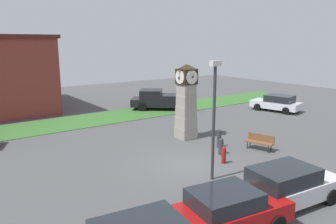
% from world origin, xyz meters
% --- Properties ---
extents(ground_plane, '(66.30, 66.30, 0.00)m').
position_xyz_m(ground_plane, '(0.00, 0.00, 0.00)').
color(ground_plane, '#4C4C4F').
extents(clock_tower, '(1.38, 1.37, 4.83)m').
position_xyz_m(clock_tower, '(2.74, 3.80, 2.41)').
color(clock_tower, '#9A958B').
rests_on(clock_tower, ground_plane).
extents(bollard_near_tower, '(0.24, 0.24, 0.91)m').
position_xyz_m(bollard_near_tower, '(1.48, -0.93, 0.46)').
color(bollard_near_tower, maroon).
rests_on(bollard_near_tower, ground_plane).
extents(bollard_mid_row, '(0.27, 0.27, 0.95)m').
position_xyz_m(bollard_mid_row, '(2.37, 0.17, 0.48)').
color(bollard_mid_row, '#333338').
rests_on(bollard_mid_row, ground_plane).
extents(bollard_far_row, '(0.25, 0.25, 1.11)m').
position_xyz_m(bollard_far_row, '(3.16, 1.15, 0.56)').
color(bollard_far_row, '#333338').
rests_on(bollard_far_row, ground_plane).
extents(car_near_tower, '(4.18, 2.37, 1.48)m').
position_xyz_m(car_near_tower, '(-2.84, -5.48, 0.76)').
color(car_near_tower, '#A51111').
rests_on(car_near_tower, ground_plane).
extents(car_by_building, '(4.68, 2.32, 1.55)m').
position_xyz_m(car_by_building, '(0.31, -5.50, 0.79)').
color(car_by_building, silver).
rests_on(car_by_building, ground_plane).
extents(car_end_of_row, '(2.90, 4.60, 1.47)m').
position_xyz_m(car_end_of_row, '(14.86, 5.68, 0.75)').
color(car_end_of_row, silver).
rests_on(car_end_of_row, ground_plane).
extents(pickup_truck, '(5.63, 5.12, 1.85)m').
position_xyz_m(pickup_truck, '(6.65, 12.41, 0.93)').
color(pickup_truck, black).
rests_on(pickup_truck, ground_plane).
extents(bench, '(0.97, 1.69, 0.90)m').
position_xyz_m(bench, '(4.81, -0.57, 0.52)').
color(bench, brown).
rests_on(bench, ground_plane).
extents(street_lamp_near_road, '(0.50, 0.24, 5.44)m').
position_xyz_m(street_lamp_near_road, '(-0.39, -2.05, 3.20)').
color(street_lamp_near_road, '#333338').
rests_on(street_lamp_near_road, ground_plane).
extents(grass_verge_far, '(39.78, 4.41, 0.04)m').
position_xyz_m(grass_verge_far, '(3.20, 12.16, 0.02)').
color(grass_verge_far, '#386B2D').
rests_on(grass_verge_far, ground_plane).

